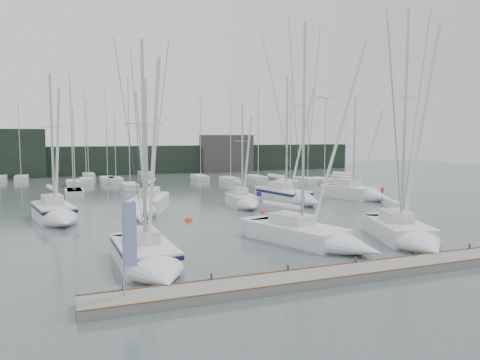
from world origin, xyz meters
The scene contains 19 objects.
ground centered at (0.00, 0.00, 0.00)m, with size 160.00×160.00×0.00m, color #414F4D.
dock centered at (0.00, -5.00, 0.20)m, with size 24.00×2.00×0.40m, color slate.
far_treeline centered at (0.00, 62.00, 2.50)m, with size 90.00×4.00×5.00m, color black.
far_building_left centered at (-20.00, 60.00, 4.00)m, with size 12.00×3.00×8.00m, color black.
far_building_right centered at (18.00, 60.00, 3.50)m, with size 10.00×3.00×7.00m, color #3F3D3A.
mast_forest centered at (0.19, 42.71, 0.49)m, with size 55.19×27.38×14.87m.
sailboat_near_left centered at (-8.15, -0.48, 0.58)m, with size 3.05×8.76×13.02m.
sailboat_near_center centered at (3.00, 0.87, 0.53)m, with size 6.20×10.36×15.29m.
sailboat_near_right centered at (8.56, -0.69, 0.57)m, with size 5.58×9.32×16.23m.
sailboat_mid_a centered at (-12.58, 15.93, 0.66)m, with size 4.03×8.08×12.87m.
sailboat_mid_b centered at (-5.25, 17.45, 0.63)m, with size 5.96×9.42×13.02m.
sailboat_mid_c centered at (4.50, 17.62, 0.55)m, with size 2.90×6.62×10.75m.
sailboat_mid_d centered at (10.19, 18.34, 0.65)m, with size 4.38×9.32×14.07m.
sailboat_mid_e centered at (18.51, 18.12, 0.63)m, with size 5.08×8.35×12.01m.
buoy_a centered at (-2.48, 12.80, 0.00)m, with size 0.67×0.67×0.67m, color #EA3D14.
buoy_b centered at (4.96, 14.40, 0.00)m, with size 0.52×0.52×0.52m, color #EA3D14.
buoy_c centered at (-7.19, 11.68, 0.00)m, with size 0.49×0.49×0.49m, color #EA3D14.
dock_banner centered at (-9.88, -4.82, 2.80)m, with size 0.58×0.28×4.06m.
seagull centered at (1.25, -2.06, 9.10)m, with size 0.91×0.40×0.18m.
Camera 1 is at (-12.54, -24.21, 7.14)m, focal length 35.00 mm.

